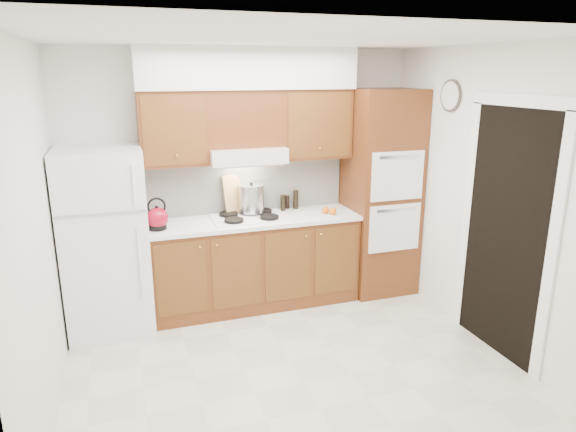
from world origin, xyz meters
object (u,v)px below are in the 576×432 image
object	(u,v)px
kettle	(157,218)
oven_cabinet	(380,193)
stock_pot	(251,199)
fridge	(106,242)

from	to	relation	value
kettle	oven_cabinet	bearing A→B (deg)	3.03
oven_cabinet	stock_pot	bearing A→B (deg)	173.25
fridge	kettle	size ratio (longest dim) A/B	8.48
fridge	stock_pot	bearing A→B (deg)	7.91
fridge	stock_pot	size ratio (longest dim) A/B	6.27
kettle	stock_pot	bearing A→B (deg)	15.02
fridge	oven_cabinet	bearing A→B (deg)	0.70
fridge	kettle	world-z (taller)	fridge
kettle	stock_pot	world-z (taller)	stock_pot
stock_pot	kettle	bearing A→B (deg)	-166.29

